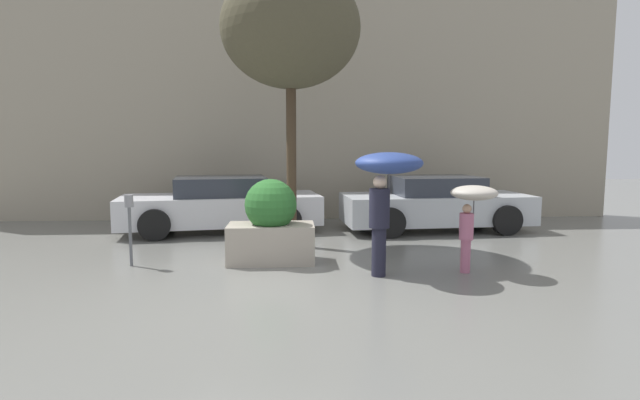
{
  "coord_description": "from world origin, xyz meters",
  "views": [
    {
      "loc": [
        0.4,
        -6.82,
        2.02
      ],
      "look_at": [
        0.88,
        1.6,
        1.05
      ],
      "focal_mm": 28.0,
      "sensor_mm": 36.0,
      "label": 1
    }
  ],
  "objects_px": {
    "parked_car_near": "(221,205)",
    "street_tree": "(291,29)",
    "person_child": "(472,203)",
    "parking_meter": "(129,215)",
    "planter_box": "(271,225)",
    "parked_car_far": "(435,205)",
    "person_adult": "(387,177)"
  },
  "relations": [
    {
      "from": "street_tree",
      "to": "person_adult",
      "type": "bearing_deg",
      "value": -58.19
    },
    {
      "from": "planter_box",
      "to": "parked_car_far",
      "type": "relative_size",
      "value": 0.33
    },
    {
      "from": "street_tree",
      "to": "person_child",
      "type": "bearing_deg",
      "value": -38.7
    },
    {
      "from": "parked_car_far",
      "to": "parking_meter",
      "type": "distance_m",
      "value": 6.74
    },
    {
      "from": "planter_box",
      "to": "parking_meter",
      "type": "bearing_deg",
      "value": -176.54
    },
    {
      "from": "person_adult",
      "to": "parked_car_near",
      "type": "height_order",
      "value": "person_adult"
    },
    {
      "from": "parked_car_near",
      "to": "street_tree",
      "type": "height_order",
      "value": "street_tree"
    },
    {
      "from": "person_adult",
      "to": "street_tree",
      "type": "height_order",
      "value": "street_tree"
    },
    {
      "from": "person_adult",
      "to": "parking_meter",
      "type": "xyz_separation_m",
      "value": [
        -4.07,
        0.82,
        -0.66
      ]
    },
    {
      "from": "person_adult",
      "to": "person_child",
      "type": "relative_size",
      "value": 1.37
    },
    {
      "from": "parked_car_far",
      "to": "street_tree",
      "type": "relative_size",
      "value": 0.83
    },
    {
      "from": "person_child",
      "to": "parking_meter",
      "type": "bearing_deg",
      "value": -157.12
    },
    {
      "from": "parked_car_far",
      "to": "parking_meter",
      "type": "relative_size",
      "value": 3.7
    },
    {
      "from": "planter_box",
      "to": "parked_car_far",
      "type": "bearing_deg",
      "value": 38.91
    },
    {
      "from": "planter_box",
      "to": "person_child",
      "type": "relative_size",
      "value": 1.06
    },
    {
      "from": "person_child",
      "to": "parked_car_near",
      "type": "bearing_deg",
      "value": 168.53
    },
    {
      "from": "parking_meter",
      "to": "street_tree",
      "type": "bearing_deg",
      "value": 29.12
    },
    {
      "from": "person_child",
      "to": "parked_car_far",
      "type": "bearing_deg",
      "value": 112.47
    },
    {
      "from": "planter_box",
      "to": "street_tree",
      "type": "distance_m",
      "value": 3.76
    },
    {
      "from": "parked_car_far",
      "to": "planter_box",
      "type": "bearing_deg",
      "value": 124.64
    },
    {
      "from": "planter_box",
      "to": "parked_car_near",
      "type": "distance_m",
      "value": 3.34
    },
    {
      "from": "parked_car_near",
      "to": "parking_meter",
      "type": "relative_size",
      "value": 3.95
    },
    {
      "from": "person_adult",
      "to": "parking_meter",
      "type": "bearing_deg",
      "value": 161.57
    },
    {
      "from": "parked_car_near",
      "to": "street_tree",
      "type": "relative_size",
      "value": 0.88
    },
    {
      "from": "person_adult",
      "to": "parked_car_far",
      "type": "bearing_deg",
      "value": 57.14
    },
    {
      "from": "person_adult",
      "to": "street_tree",
      "type": "bearing_deg",
      "value": 114.83
    },
    {
      "from": "person_child",
      "to": "parking_meter",
      "type": "xyz_separation_m",
      "value": [
        -5.41,
        0.75,
        -0.25
      ]
    },
    {
      "from": "street_tree",
      "to": "parking_meter",
      "type": "height_order",
      "value": "street_tree"
    },
    {
      "from": "planter_box",
      "to": "parking_meter",
      "type": "relative_size",
      "value": 1.23
    },
    {
      "from": "planter_box",
      "to": "parked_car_near",
      "type": "xyz_separation_m",
      "value": [
        -1.26,
        3.09,
        -0.04
      ]
    },
    {
      "from": "street_tree",
      "to": "parking_meter",
      "type": "relative_size",
      "value": 4.47
    },
    {
      "from": "planter_box",
      "to": "person_adult",
      "type": "height_order",
      "value": "person_adult"
    }
  ]
}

